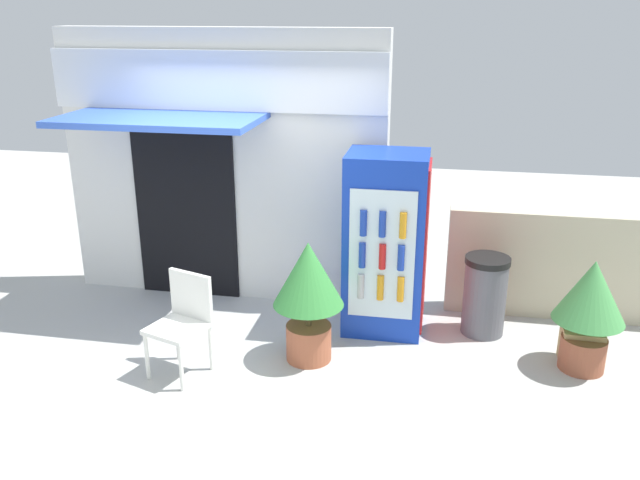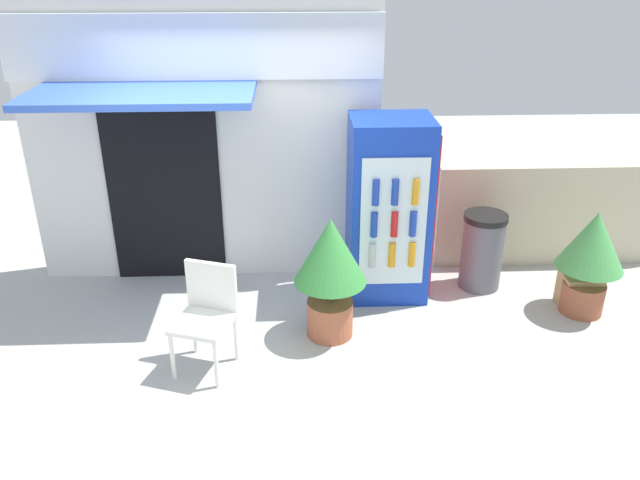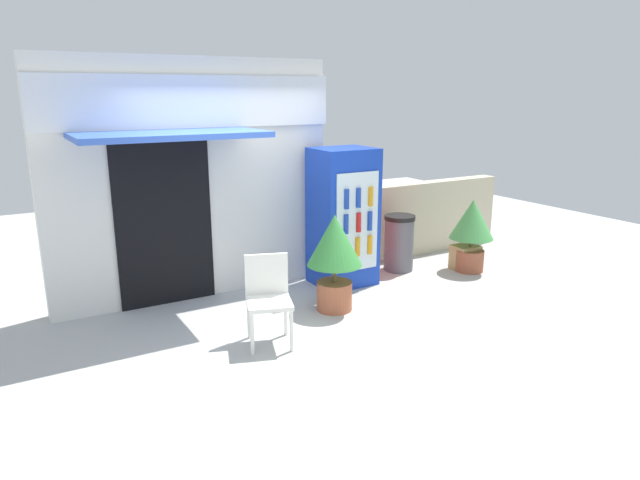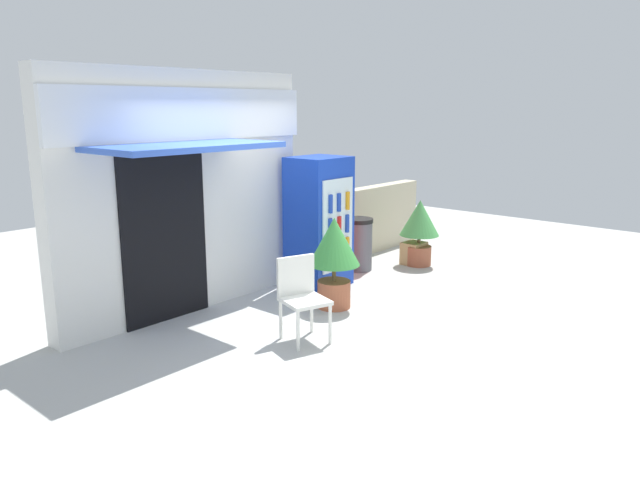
# 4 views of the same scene
# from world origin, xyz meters

# --- Properties ---
(ground) EXTENTS (16.00, 16.00, 0.00)m
(ground) POSITION_xyz_m (0.00, 0.00, 0.00)
(ground) COLOR #B2B2AD
(storefront_building) EXTENTS (3.42, 1.26, 2.83)m
(storefront_building) POSITION_xyz_m (-0.45, 1.57, 1.48)
(storefront_building) COLOR silver
(storefront_building) RESTS_ON ground
(drink_cooler) EXTENTS (0.77, 0.70, 1.76)m
(drink_cooler) POSITION_xyz_m (1.34, 1.04, 0.88)
(drink_cooler) COLOR #1438B2
(drink_cooler) RESTS_ON ground
(plastic_chair) EXTENTS (0.55, 0.56, 0.88)m
(plastic_chair) POSITION_xyz_m (-0.27, -0.10, 0.51)
(plastic_chair) COLOR white
(plastic_chair) RESTS_ON ground
(potted_plant_near_shop) EXTENTS (0.63, 0.63, 1.12)m
(potted_plant_near_shop) POSITION_xyz_m (0.74, 0.29, 0.70)
(potted_plant_near_shop) COLOR #AD5B3D
(potted_plant_near_shop) RESTS_ON ground
(potted_plant_curbside) EXTENTS (0.60, 0.60, 1.02)m
(potted_plant_curbside) POSITION_xyz_m (3.14, 0.56, 0.63)
(potted_plant_curbside) COLOR #995138
(potted_plant_curbside) RESTS_ON ground
(trash_bin) EXTENTS (0.43, 0.43, 0.79)m
(trash_bin) POSITION_xyz_m (2.31, 1.10, 0.40)
(trash_bin) COLOR #595960
(trash_bin) RESTS_ON ground
(stone_boundary_wall) EXTENTS (2.62, 0.24, 1.10)m
(stone_boundary_wall) POSITION_xyz_m (3.25, 1.64, 0.55)
(stone_boundary_wall) COLOR beige
(stone_boundary_wall) RESTS_ON ground
(cardboard_box) EXTENTS (0.35, 0.31, 0.35)m
(cardboard_box) POSITION_xyz_m (3.14, 0.65, 0.17)
(cardboard_box) COLOR tan
(cardboard_box) RESTS_ON ground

